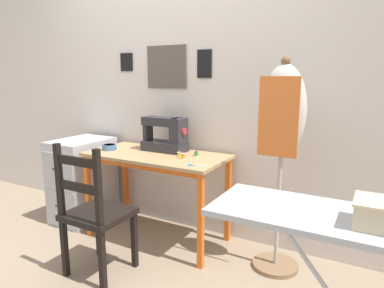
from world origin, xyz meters
TOP-DOWN VIEW (x-y plane):
  - ground_plane at (0.00, 0.00)m, footprint 14.00×14.00m
  - wall_back at (-0.00, 0.62)m, footprint 10.00×0.07m
  - sewing_table at (0.00, 0.27)m, footprint 1.15×0.56m
  - sewing_machine at (0.02, 0.41)m, footprint 0.39×0.19m
  - fabric_bowl at (-0.44, 0.22)m, footprint 0.12×0.12m
  - scissors at (0.44, 0.10)m, footprint 0.13×0.07m
  - thread_spool_near_machine at (0.22, 0.27)m, footprint 0.03×0.03m
  - thread_spool_mid_table at (0.27, 0.25)m, footprint 0.04×0.04m
  - thread_spool_far_edge at (0.32, 0.37)m, footprint 0.04×0.04m
  - wooden_chair at (-0.05, -0.36)m, footprint 0.40×0.38m
  - filing_cabinet at (-0.84, 0.27)m, footprint 0.40×0.56m
  - dress_form at (1.00, 0.30)m, footprint 0.32×0.32m
  - ironing_board at (1.54, -0.63)m, footprint 1.11×0.38m

SIDE VIEW (x-z plane):
  - ground_plane at x=0.00m, z-range 0.00..0.00m
  - filing_cabinet at x=-0.84m, z-range 0.00..0.77m
  - wooden_chair at x=-0.05m, z-range -0.03..0.89m
  - sewing_table at x=0.00m, z-range 0.27..1.00m
  - scissors at x=0.44m, z-range 0.72..0.73m
  - thread_spool_far_edge at x=0.32m, z-range 0.73..0.76m
  - thread_spool_near_machine at x=0.22m, z-range 0.73..0.77m
  - thread_spool_mid_table at x=0.27m, z-range 0.73..0.77m
  - fabric_bowl at x=-0.44m, z-range 0.73..0.77m
  - ironing_board at x=1.54m, z-range 0.37..1.21m
  - sewing_machine at x=0.02m, z-range 0.70..1.01m
  - dress_form at x=1.00m, z-range 0.30..1.77m
  - wall_back at x=0.00m, z-range 0.00..2.55m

